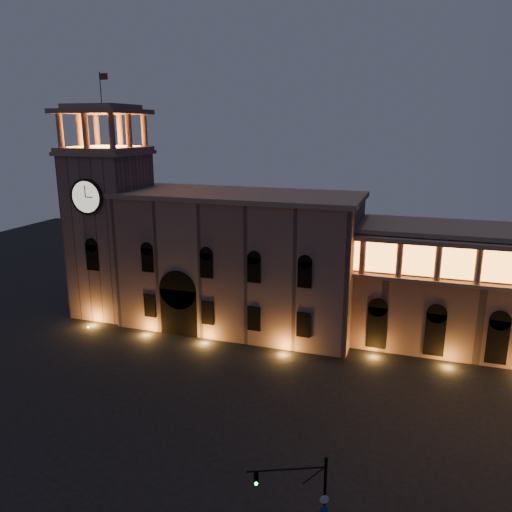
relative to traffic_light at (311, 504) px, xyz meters
The scene contains 4 objects.
ground 19.18m from the traffic_light, 142.09° to the left, with size 160.00×160.00×0.00m, color black.
government_building 37.90m from the traffic_light, 116.82° to the left, with size 30.80×12.80×17.60m.
clock_tower 48.89m from the traffic_light, 137.37° to the left, with size 9.80×9.80×32.40m.
traffic_light is the anchor object (origin of this frame).
Camera 1 is at (19.71, -36.60, 25.62)m, focal length 35.00 mm.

